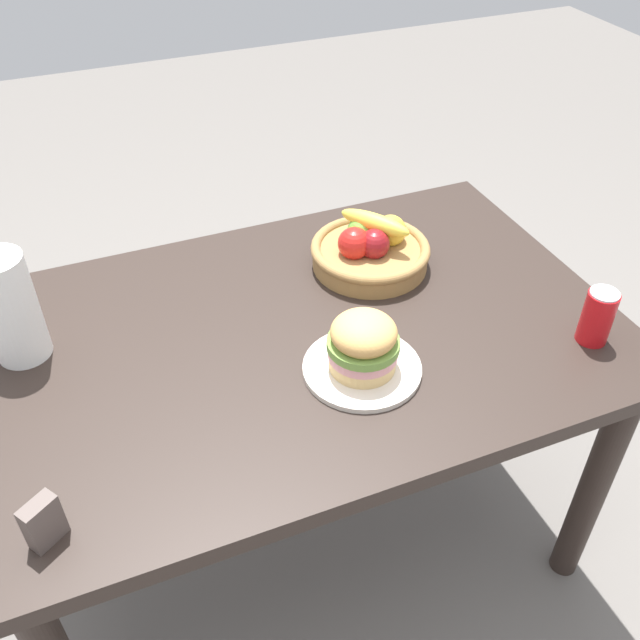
{
  "coord_description": "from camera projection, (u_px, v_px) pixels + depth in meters",
  "views": [
    {
      "loc": [
        -0.39,
        -1.09,
        1.74
      ],
      "look_at": [
        0.03,
        -0.05,
        0.81
      ],
      "focal_mm": 39.14,
      "sensor_mm": 36.0,
      "label": 1
    }
  ],
  "objects": [
    {
      "name": "napkin_holder",
      "position": [
        43.0,
        522.0,
        1.1
      ],
      "size": [
        0.07,
        0.06,
        0.09
      ],
      "primitive_type": "cube",
      "rotation": [
        0.0,
        0.0,
        0.6
      ],
      "color": "#594C47",
      "rests_on": "dining_table"
    },
    {
      "name": "soda_can",
      "position": [
        597.0,
        317.0,
        1.46
      ],
      "size": [
        0.07,
        0.07,
        0.13
      ],
      "color": "red",
      "rests_on": "dining_table"
    },
    {
      "name": "ground_plane",
      "position": [
        304.0,
        530.0,
        2.0
      ],
      "size": [
        8.0,
        8.0,
        0.0
      ],
      "primitive_type": "plane",
      "color": "slate"
    },
    {
      "name": "paper_towel_roll",
      "position": [
        10.0,
        308.0,
        1.39
      ],
      "size": [
        0.11,
        0.11,
        0.24
      ],
      "primitive_type": "cylinder",
      "color": "white",
      "rests_on": "dining_table"
    },
    {
      "name": "fruit_basket",
      "position": [
        370.0,
        249.0,
        1.69
      ],
      "size": [
        0.29,
        0.29,
        0.14
      ],
      "color": "#9E7542",
      "rests_on": "dining_table"
    },
    {
      "name": "plate",
      "position": [
        362.0,
        368.0,
        1.42
      ],
      "size": [
        0.24,
        0.24,
        0.01
      ],
      "primitive_type": "cylinder",
      "color": "silver",
      "rests_on": "dining_table"
    },
    {
      "name": "dining_table",
      "position": [
        299.0,
        365.0,
        1.59
      ],
      "size": [
        1.4,
        0.9,
        0.75
      ],
      "color": "#2D231E",
      "rests_on": "ground_plane"
    },
    {
      "name": "sandwich",
      "position": [
        363.0,
        343.0,
        1.38
      ],
      "size": [
        0.15,
        0.15,
        0.13
      ],
      "color": "#E5BC75",
      "rests_on": "plate"
    }
  ]
}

